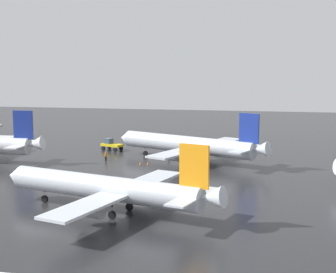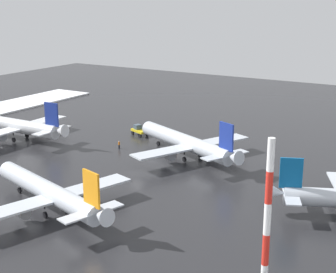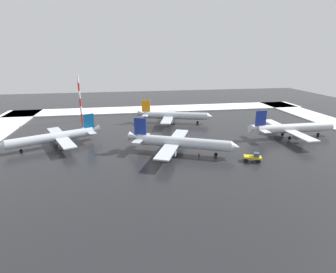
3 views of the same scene
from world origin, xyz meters
name	(u,v)px [view 3 (image 3 of 3)]	position (x,y,z in m)	size (l,w,h in m)	color
ground_plane	(181,139)	(0.00, 0.00, 0.00)	(240.00, 240.00, 0.00)	#232326
snow_bank_far	(160,109)	(0.00, -50.00, 0.22)	(152.00, 16.00, 0.43)	white
airplane_far_rear	(180,142)	(3.20, 12.98, 3.23)	(31.10, 26.40, 9.76)	silver
airplane_foreground_jet	(292,128)	(-38.25, 4.78, 3.25)	(33.01, 27.29, 9.83)	silver
airplane_parked_portside	(174,116)	(-1.53, -21.70, 3.10)	(31.00, 26.07, 9.38)	silver
airplane_distant_tail	(54,137)	(40.61, 0.75, 2.97)	(28.58, 24.25, 8.97)	silver
pushback_tug	(254,157)	(-15.11, 22.48, 1.28)	(5.09, 3.77, 2.50)	gold
ground_crew_by_nose_gear	(228,144)	(-12.55, 11.01, 0.97)	(0.36, 0.36, 1.71)	black
ground_crew_beside_wing	(199,153)	(-1.50, 16.88, 0.97)	(0.36, 0.36, 1.71)	black
antenna_mast	(80,99)	(36.90, -31.31, 9.74)	(0.70, 0.70, 19.48)	red
traffic_cone_near_nose	(199,146)	(-3.82, 8.71, 0.28)	(0.36, 0.36, 0.55)	orange
traffic_cone_mid_line	(203,145)	(-5.14, 8.34, 0.28)	(0.36, 0.36, 0.55)	orange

